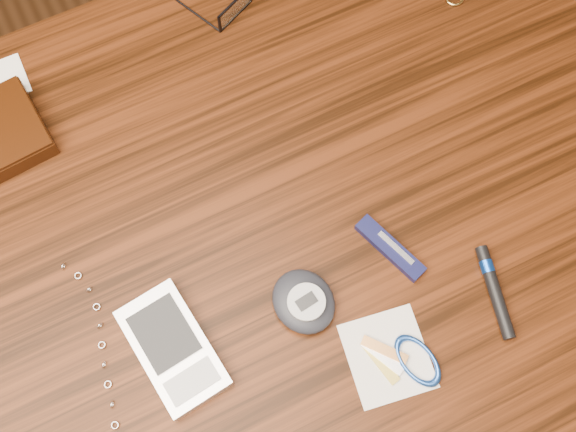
# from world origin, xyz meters

# --- Properties ---
(ground) EXTENTS (3.80, 3.80, 0.00)m
(ground) POSITION_xyz_m (0.00, 0.00, 0.00)
(ground) COLOR #472814
(ground) RESTS_ON ground
(desk) EXTENTS (1.00, 0.70, 0.75)m
(desk) POSITION_xyz_m (0.00, 0.00, 0.65)
(desk) COLOR #3B1909
(desk) RESTS_ON ground
(pda_phone) EXTENTS (0.08, 0.13, 0.02)m
(pda_phone) POSITION_xyz_m (-0.11, -0.08, 0.76)
(pda_phone) COLOR silver
(pda_phone) RESTS_ON desk
(pedometer) EXTENTS (0.07, 0.08, 0.03)m
(pedometer) POSITION_xyz_m (0.02, -0.09, 0.76)
(pedometer) COLOR black
(pedometer) RESTS_ON desk
(notepad_keys) EXTENTS (0.10, 0.10, 0.01)m
(notepad_keys) POSITION_xyz_m (0.09, -0.18, 0.75)
(notepad_keys) COLOR silver
(notepad_keys) RESTS_ON desk
(pocket_knife) EXTENTS (0.04, 0.09, 0.01)m
(pocket_knife) POSITION_xyz_m (0.13, -0.08, 0.76)
(pocket_knife) COLOR #0D0D37
(pocket_knife) RESTS_ON desk
(black_blue_pen) EXTENTS (0.04, 0.10, 0.01)m
(black_blue_pen) POSITION_xyz_m (0.20, -0.16, 0.76)
(black_blue_pen) COLOR black
(black_blue_pen) RESTS_ON desk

